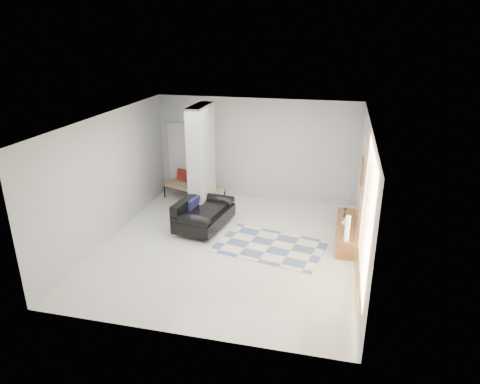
# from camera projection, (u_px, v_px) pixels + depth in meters

# --- Properties ---
(floor) EXTENTS (6.00, 6.00, 0.00)m
(floor) POSITION_uv_depth(u_px,v_px,m) (228.00, 246.00, 9.42)
(floor) COLOR silver
(floor) RESTS_ON ground
(ceiling) EXTENTS (6.00, 6.00, 0.00)m
(ceiling) POSITION_uv_depth(u_px,v_px,m) (227.00, 120.00, 8.43)
(ceiling) COLOR white
(ceiling) RESTS_ON wall_back
(wall_back) EXTENTS (6.00, 0.00, 6.00)m
(wall_back) POSITION_uv_depth(u_px,v_px,m) (256.00, 150.00, 11.66)
(wall_back) COLOR #B5B8BA
(wall_back) RESTS_ON ground
(wall_front) EXTENTS (6.00, 0.00, 6.00)m
(wall_front) POSITION_uv_depth(u_px,v_px,m) (175.00, 256.00, 6.20)
(wall_front) COLOR #B5B8BA
(wall_front) RESTS_ON ground
(wall_left) EXTENTS (0.00, 6.00, 6.00)m
(wall_left) POSITION_uv_depth(u_px,v_px,m) (109.00, 177.00, 9.52)
(wall_left) COLOR #B5B8BA
(wall_left) RESTS_ON ground
(wall_right) EXTENTS (0.00, 6.00, 6.00)m
(wall_right) POSITION_uv_depth(u_px,v_px,m) (364.00, 198.00, 8.33)
(wall_right) COLOR #B5B8BA
(wall_right) RESTS_ON ground
(partition_column) EXTENTS (0.35, 1.20, 2.80)m
(partition_column) POSITION_uv_depth(u_px,v_px,m) (202.00, 162.00, 10.62)
(partition_column) COLOR #A2A7A9
(partition_column) RESTS_ON floor
(hallway_door) EXTENTS (0.85, 0.06, 2.04)m
(hallway_door) POSITION_uv_depth(u_px,v_px,m) (183.00, 159.00, 12.21)
(hallway_door) COLOR silver
(hallway_door) RESTS_ON floor
(curtain) EXTENTS (0.00, 2.55, 2.55)m
(curtain) POSITION_uv_depth(u_px,v_px,m) (362.00, 219.00, 7.29)
(curtain) COLOR #FEA342
(curtain) RESTS_ON wall_right
(wall_art) EXTENTS (0.04, 0.45, 0.55)m
(wall_art) POSITION_uv_depth(u_px,v_px,m) (362.00, 172.00, 9.07)
(wall_art) COLOR #351B0E
(wall_art) RESTS_ON wall_right
(media_console) EXTENTS (0.45, 1.89, 0.80)m
(media_console) POSITION_uv_depth(u_px,v_px,m) (347.00, 232.00, 9.63)
(media_console) COLOR brown
(media_console) RESTS_ON floor
(loveseat) EXTENTS (1.18, 1.74, 0.76)m
(loveseat) POSITION_uv_depth(u_px,v_px,m) (202.00, 214.00, 10.21)
(loveseat) COLOR silver
(loveseat) RESTS_ON floor
(daybed) EXTENTS (1.78, 1.20, 0.77)m
(daybed) POSITION_uv_depth(u_px,v_px,m) (194.00, 185.00, 11.89)
(daybed) COLOR black
(daybed) RESTS_ON floor
(area_rug) EXTENTS (2.54, 1.94, 0.01)m
(area_rug) POSITION_uv_depth(u_px,v_px,m) (270.00, 246.00, 9.41)
(area_rug) COLOR beige
(area_rug) RESTS_ON floor
(cylinder_lamp) EXTENTS (0.10, 0.10, 0.55)m
(cylinder_lamp) POSITION_uv_depth(u_px,v_px,m) (347.00, 228.00, 8.72)
(cylinder_lamp) COLOR beige
(cylinder_lamp) RESTS_ON media_console
(bronze_figurine) EXTENTS (0.12, 0.12, 0.22)m
(bronze_figurine) POSITION_uv_depth(u_px,v_px,m) (346.00, 212.00, 9.91)
(bronze_figurine) COLOR #302415
(bronze_figurine) RESTS_ON media_console
(vase) EXTENTS (0.18, 0.18, 0.18)m
(vase) POSITION_uv_depth(u_px,v_px,m) (345.00, 222.00, 9.44)
(vase) COLOR silver
(vase) RESTS_ON media_console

